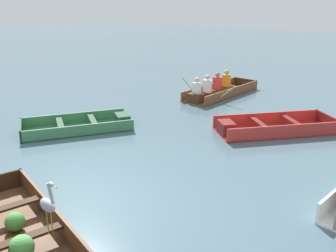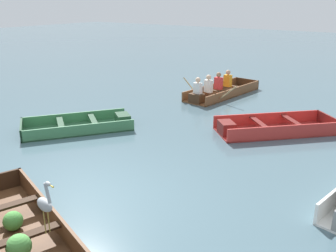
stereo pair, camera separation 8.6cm
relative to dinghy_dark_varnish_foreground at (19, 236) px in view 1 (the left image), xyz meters
name	(u,v)px [view 1 (the left image)]	position (x,y,z in m)	size (l,w,h in m)	color
ground_plane	(81,203)	(-0.15, 1.34, -0.14)	(80.00, 80.00, 0.00)	#47606B
dinghy_dark_varnish_foreground	(19,236)	(0.00, 0.00, 0.00)	(3.48, 2.18, 0.39)	#4C2D19
skiff_red_near_moored	(270,128)	(1.31, 6.89, -0.02)	(3.08, 3.11, 0.37)	#AD2D28
skiff_green_mid_moored	(82,126)	(-3.08, 4.14, -0.04)	(2.72, 3.10, 0.32)	#387047
rowboat_wooden_brown_with_crew	(218,90)	(-1.70, 9.60, 0.08)	(2.29, 3.67, 0.91)	brown
heron_on_dinghy	(48,204)	(0.65, 0.09, 0.71)	(0.46, 0.19, 0.84)	olive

